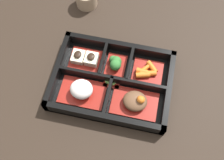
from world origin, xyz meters
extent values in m
plane|color=black|center=(0.00, 0.00, 0.00)|extent=(3.00, 3.00, 0.00)
cube|color=black|center=(0.00, 0.00, 0.01)|extent=(0.32, 0.23, 0.01)
cube|color=black|center=(0.00, -0.11, 0.02)|extent=(0.32, 0.01, 0.04)
cube|color=black|center=(0.00, 0.11, 0.02)|extent=(0.32, 0.01, 0.04)
cube|color=black|center=(-0.15, 0.00, 0.02)|extent=(0.01, 0.23, 0.04)
cube|color=black|center=(0.15, 0.00, 0.02)|extent=(0.01, 0.23, 0.04)
cube|color=black|center=(0.00, 0.00, 0.02)|extent=(0.29, 0.01, 0.04)
cube|color=black|center=(-0.04, -0.05, 0.02)|extent=(0.01, 0.10, 0.04)
cube|color=black|center=(0.04, -0.05, 0.02)|extent=(0.01, 0.10, 0.04)
cube|color=black|center=(0.00, 0.05, 0.02)|extent=(0.01, 0.10, 0.04)
cube|color=maroon|center=(-0.07, 0.05, 0.01)|extent=(0.12, 0.08, 0.01)
ellipsoid|color=brown|center=(-0.07, 0.05, 0.03)|extent=(0.06, 0.06, 0.03)
sphere|color=#D1661E|center=(-0.09, 0.05, 0.05)|extent=(0.02, 0.02, 0.02)
sphere|color=#D1661E|center=(-0.08, 0.05, 0.05)|extent=(0.02, 0.02, 0.02)
cube|color=maroon|center=(0.07, 0.05, 0.01)|extent=(0.12, 0.08, 0.01)
ellipsoid|color=silver|center=(0.07, 0.05, 0.04)|extent=(0.06, 0.06, 0.04)
cube|color=maroon|center=(-0.09, -0.05, 0.01)|extent=(0.08, 0.08, 0.01)
cylinder|color=#D1661E|center=(-0.08, -0.05, 0.02)|extent=(0.04, 0.04, 0.01)
cylinder|color=#D1661E|center=(-0.10, -0.06, 0.02)|extent=(0.04, 0.04, 0.01)
cylinder|color=#D1661E|center=(-0.07, -0.04, 0.02)|extent=(0.03, 0.02, 0.02)
cylinder|color=#D1661E|center=(-0.09, -0.04, 0.02)|extent=(0.05, 0.03, 0.01)
cylinder|color=#D1661E|center=(-0.08, -0.03, 0.02)|extent=(0.04, 0.03, 0.02)
cube|color=maroon|center=(0.00, -0.05, 0.01)|extent=(0.06, 0.08, 0.01)
sphere|color=#2D6B2D|center=(0.01, -0.06, 0.03)|extent=(0.02, 0.02, 0.02)
sphere|color=#2D6B2D|center=(0.00, -0.04, 0.03)|extent=(0.03, 0.03, 0.03)
sphere|color=#2D6B2D|center=(0.00, -0.06, 0.03)|extent=(0.03, 0.03, 0.03)
cube|color=maroon|center=(0.09, -0.05, 0.01)|extent=(0.09, 0.08, 0.01)
cube|color=beige|center=(0.07, -0.05, 0.03)|extent=(0.04, 0.04, 0.02)
ellipsoid|color=black|center=(0.07, -0.05, 0.04)|extent=(0.02, 0.02, 0.01)
cube|color=beige|center=(0.11, -0.05, 0.02)|extent=(0.03, 0.04, 0.02)
ellipsoid|color=black|center=(0.11, -0.05, 0.04)|extent=(0.02, 0.02, 0.01)
cube|color=maroon|center=(0.00, 0.00, 0.01)|extent=(0.04, 0.04, 0.01)
cylinder|color=#75A84C|center=(0.01, 0.00, 0.02)|extent=(0.02, 0.02, 0.00)
cylinder|color=#75A84C|center=(0.00, 0.00, 0.02)|extent=(0.02, 0.02, 0.00)
camera|label=1|loc=(-0.06, 0.29, 0.67)|focal=42.00mm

